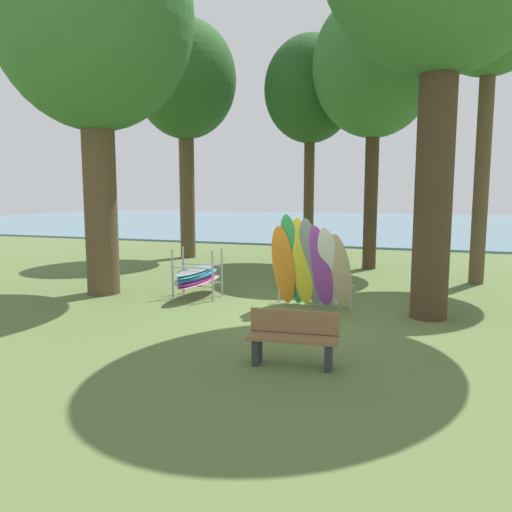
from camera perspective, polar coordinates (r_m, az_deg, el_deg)
ground_plane at (r=11.01m, az=4.48°, el=-6.78°), size 80.00×80.00×0.00m
lake_water at (r=41.82m, az=14.94°, el=3.56°), size 80.00×36.00×0.10m
tree_foreground_left at (r=14.29m, az=-18.11°, el=24.48°), size 5.01×5.01×9.96m
tree_mid_behind at (r=18.17m, az=13.40°, el=20.27°), size 4.13×4.13×9.23m
tree_far_right_back at (r=20.89m, az=-8.09°, el=19.07°), size 4.01×4.01×9.35m
tree_deep_back at (r=19.84m, az=6.22°, el=18.23°), size 3.46×3.46×8.49m
leaning_board_pile at (r=11.45m, az=6.25°, el=-1.13°), size 1.97×1.08×2.20m
board_storage_rack at (r=12.83m, az=-6.76°, el=-2.26°), size 1.15×2.13×1.25m
park_bench at (r=7.86m, az=4.25°, el=-9.21°), size 1.43×0.52×0.85m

